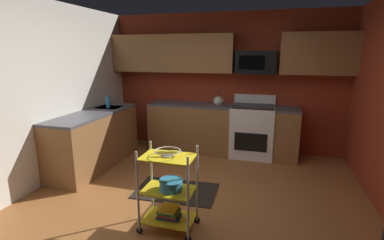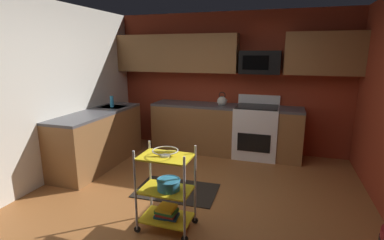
# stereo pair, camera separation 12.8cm
# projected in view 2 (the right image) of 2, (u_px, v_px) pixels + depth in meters

# --- Properties ---
(floor) EXTENTS (4.40, 4.80, 0.04)m
(floor) POSITION_uv_depth(u_px,v_px,m) (189.00, 209.00, 3.58)
(floor) COLOR #995B2D
(floor) RESTS_ON ground
(wall_back) EXTENTS (4.52, 0.06, 2.60)m
(wall_back) POSITION_uv_depth(u_px,v_px,m) (229.00, 83.00, 5.53)
(wall_back) COLOR maroon
(wall_back) RESTS_ON ground
(wall_left) EXTENTS (0.06, 4.80, 2.60)m
(wall_left) POSITION_uv_depth(u_px,v_px,m) (35.00, 95.00, 3.95)
(wall_left) COLOR silver
(wall_left) RESTS_ON ground
(counter_run) EXTENTS (3.58, 2.46, 0.92)m
(counter_run) POSITION_uv_depth(u_px,v_px,m) (177.00, 133.00, 5.19)
(counter_run) COLOR brown
(counter_run) RESTS_ON ground
(oven_range) EXTENTS (0.76, 0.65, 1.10)m
(oven_range) POSITION_uv_depth(u_px,v_px,m) (256.00, 131.00, 5.24)
(oven_range) COLOR white
(oven_range) RESTS_ON ground
(upper_cabinets) EXTENTS (4.40, 0.33, 0.70)m
(upper_cabinets) POSITION_uv_depth(u_px,v_px,m) (221.00, 54.00, 5.26)
(upper_cabinets) COLOR brown
(microwave) EXTENTS (0.70, 0.39, 0.40)m
(microwave) POSITION_uv_depth(u_px,v_px,m) (260.00, 62.00, 5.06)
(microwave) COLOR black
(rolling_cart) EXTENTS (0.61, 0.37, 0.91)m
(rolling_cart) POSITION_uv_depth(u_px,v_px,m) (166.00, 190.00, 3.06)
(rolling_cart) COLOR silver
(rolling_cart) RESTS_ON ground
(fruit_bowl) EXTENTS (0.27, 0.27, 0.07)m
(fruit_bowl) POSITION_uv_depth(u_px,v_px,m) (165.00, 152.00, 2.96)
(fruit_bowl) COLOR silver
(fruit_bowl) RESTS_ON rolling_cart
(mixing_bowl_large) EXTENTS (0.25, 0.25, 0.11)m
(mixing_bowl_large) POSITION_uv_depth(u_px,v_px,m) (169.00, 184.00, 3.03)
(mixing_bowl_large) COLOR #338CBF
(mixing_bowl_large) RESTS_ON rolling_cart
(book_stack) EXTENTS (0.26, 0.20, 0.12)m
(book_stack) POSITION_uv_depth(u_px,v_px,m) (167.00, 212.00, 3.12)
(book_stack) COLOR #1E4C8C
(book_stack) RESTS_ON rolling_cart
(kettle) EXTENTS (0.21, 0.18, 0.26)m
(kettle) POSITION_uv_depth(u_px,v_px,m) (222.00, 101.00, 5.31)
(kettle) COLOR beige
(kettle) RESTS_ON counter_run
(dish_soap_bottle) EXTENTS (0.06, 0.06, 0.20)m
(dish_soap_bottle) POSITION_uv_depth(u_px,v_px,m) (112.00, 102.00, 5.11)
(dish_soap_bottle) COLOR #2D8CBF
(dish_soap_bottle) RESTS_ON counter_run
(floor_rug) EXTENTS (1.12, 0.74, 0.01)m
(floor_rug) POSITION_uv_depth(u_px,v_px,m) (177.00, 190.00, 4.00)
(floor_rug) COLOR black
(floor_rug) RESTS_ON ground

